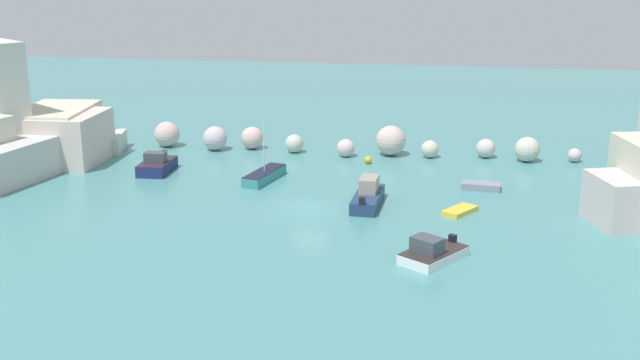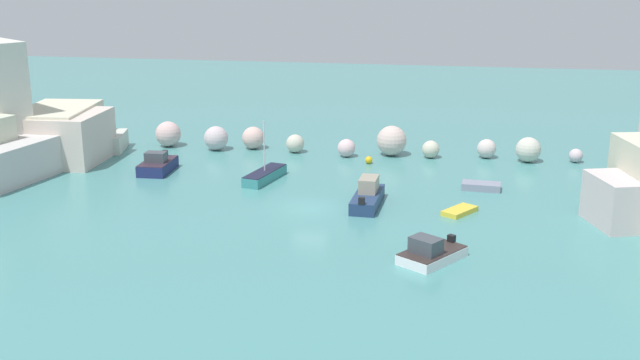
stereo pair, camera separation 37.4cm
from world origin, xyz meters
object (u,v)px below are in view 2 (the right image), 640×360
object	(u,v)px
moored_boat_2	(158,165)
moored_boat_5	(460,211)
moored_boat_4	(265,175)
moored_boat_1	(431,253)
moored_boat_3	(368,196)
channel_buoy	(369,160)
moored_boat_0	(481,186)

from	to	relation	value
moored_boat_2	moored_boat_5	xyz separation A→B (m)	(25.72, -6.81, -0.45)
moored_boat_4	moored_boat_5	xyz separation A→B (m)	(15.99, -5.88, -0.26)
moored_boat_2	moored_boat_5	size ratio (longest dim) A/B	1.40
moored_boat_1	moored_boat_3	size ratio (longest dim) A/B	0.87
moored_boat_4	moored_boat_2	bearing A→B (deg)	97.38
moored_boat_3	channel_buoy	bearing A→B (deg)	8.56
channel_buoy	moored_boat_5	world-z (taller)	channel_buoy
moored_boat_5	moored_boat_1	bearing A→B (deg)	23.34
moored_boat_0	moored_boat_5	bearing A→B (deg)	79.79
moored_boat_4	moored_boat_5	world-z (taller)	moored_boat_4
moored_boat_0	moored_boat_4	distance (m)	17.64
moored_boat_1	moored_boat_4	size ratio (longest dim) A/B	0.87
channel_buoy	moored_boat_4	size ratio (longest dim) A/B	0.12
moored_boat_1	moored_boat_3	distance (m)	11.61
moored_boat_1	moored_boat_3	xyz separation A→B (m)	(-5.13, 10.42, 0.17)
moored_boat_0	moored_boat_1	bearing A→B (deg)	82.54
moored_boat_1	moored_boat_2	size ratio (longest dim) A/B	1.12
moored_boat_0	moored_boat_5	size ratio (longest dim) A/B	1.00
moored_boat_4	moored_boat_3	bearing A→B (deg)	-106.21
moored_boat_2	moored_boat_0	bearing A→B (deg)	87.06
moored_boat_1	moored_boat_2	world-z (taller)	moored_boat_2
moored_boat_0	moored_boat_2	size ratio (longest dim) A/B	0.71
moored_boat_3	moored_boat_4	bearing A→B (deg)	63.17
channel_buoy	moored_boat_2	xyz separation A→B (m)	(-17.59, -6.01, 0.30)
moored_boat_2	channel_buoy	bearing A→B (deg)	106.86
moored_boat_2	moored_boat_3	world-z (taller)	moored_boat_3
moored_boat_0	moored_boat_3	bearing A→B (deg)	37.73
moored_boat_4	channel_buoy	bearing A→B (deg)	-35.68
moored_boat_3	moored_boat_4	xyz separation A→B (m)	(-9.19, 5.11, -0.28)
moored_boat_3	moored_boat_0	bearing A→B (deg)	-54.28
moored_boat_1	moored_boat_3	world-z (taller)	moored_boat_3
moored_boat_0	moored_boat_4	world-z (taller)	moored_boat_4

